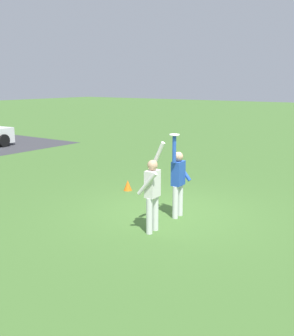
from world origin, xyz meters
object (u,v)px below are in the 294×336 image
person_catcher (178,179)px  person_defender (152,190)px  frisbee_disc (174,135)px  field_cone_orange (128,185)px

person_catcher → person_defender: size_ratio=1.02×
frisbee_disc → field_cone_orange: 3.55m
person_catcher → frisbee_disc: 1.13m
person_catcher → field_cone_orange: (1.26, 2.57, -0.82)m
person_defender → person_catcher: bearing=0.0°
person_catcher → frisbee_disc: (-0.22, -0.01, 1.11)m
person_catcher → person_defender: bearing=0.0°
field_cone_orange → person_defender: bearing=-133.1°
frisbee_disc → field_cone_orange: bearing=60.2°
person_defender → field_cone_orange: size_ratio=6.37×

